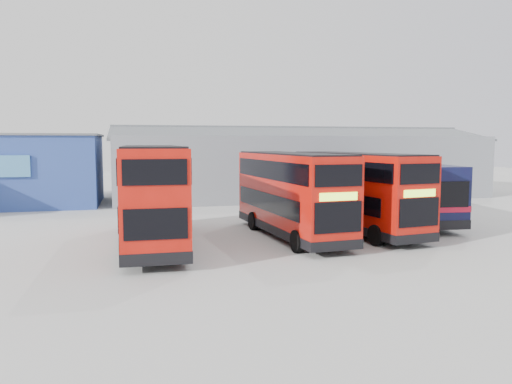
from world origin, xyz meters
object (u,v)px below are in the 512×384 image
double_decker_centre (291,195)px  single_decker_blue (391,191)px  office_block (12,170)px  double_decker_left (152,196)px  double_decker_right (356,193)px  maintenance_shed (296,165)px

double_decker_centre → single_decker_blue: 8.69m
office_block → double_decker_left: (9.26, -16.69, -0.40)m
double_decker_centre → double_decker_right: size_ratio=1.00×
single_decker_blue → double_decker_right: bearing=48.6°
office_block → double_decker_centre: office_block is taller
maintenance_shed → single_decker_blue: (1.35, -14.10, -0.93)m
double_decker_centre → double_decker_right: bearing=2.8°
double_decker_left → double_decker_right: size_ratio=1.07×
office_block → double_decker_centre: 22.68m
maintenance_shed → double_decker_left: (-12.74, -18.70, -0.43)m
double_decker_right → maintenance_shed: bearing=73.0°
maintenance_shed → double_decker_centre: maintenance_shed is taller
double_decker_left → double_decker_centre: (6.50, 0.39, -0.17)m
office_block → double_decker_centre: bearing=-46.0°
office_block → single_decker_blue: 26.31m
double_decker_centre → single_decker_blue: (7.59, 4.21, -0.34)m
double_decker_centre → single_decker_blue: double_decker_centre is taller
office_block → double_decker_right: office_block is taller
maintenance_shed → double_decker_right: (-2.65, -17.81, -0.61)m
office_block → single_decker_blue: office_block is taller
maintenance_shed → double_decker_centre: size_ratio=3.15×
office_block → maintenance_shed: (22.00, 2.01, 0.02)m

